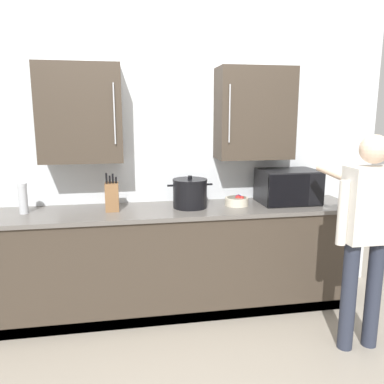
# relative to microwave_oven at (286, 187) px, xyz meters

# --- Properties ---
(ground_plane) EXTENTS (9.22, 9.22, 0.00)m
(ground_plane) POSITION_rel_microwave_oven_xyz_m (-1.03, -0.73, -1.08)
(ground_plane) COLOR #9E9384
(back_wall_tiled) EXTENTS (4.12, 0.44, 2.84)m
(back_wall_tiled) POSITION_rel_microwave_oven_xyz_m (-1.03, 0.27, 0.41)
(back_wall_tiled) COLOR silver
(back_wall_tiled) RESTS_ON ground_plane
(counter_unit) EXTENTS (3.23, 0.63, 0.92)m
(counter_unit) POSITION_rel_microwave_oven_xyz_m (-1.03, -0.04, -0.62)
(counter_unit) COLOR #3D3328
(counter_unit) RESTS_ON ground_plane
(microwave_oven) EXTENTS (0.51, 0.39, 0.31)m
(microwave_oven) POSITION_rel_microwave_oven_xyz_m (0.00, 0.00, 0.00)
(microwave_oven) COLOR black
(microwave_oven) RESTS_ON counter_unit
(fruit_bowl) EXTENTS (0.21, 0.21, 0.09)m
(fruit_bowl) POSITION_rel_microwave_oven_xyz_m (-0.46, -0.01, -0.11)
(fruit_bowl) COLOR beige
(fruit_bowl) RESTS_ON counter_unit
(knife_block) EXTENTS (0.11, 0.15, 0.32)m
(knife_block) POSITION_rel_microwave_oven_xyz_m (-1.55, -0.01, -0.03)
(knife_block) COLOR brown
(knife_block) RESTS_ON counter_unit
(thermos_flask) EXTENTS (0.08, 0.08, 0.25)m
(thermos_flask) POSITION_rel_microwave_oven_xyz_m (-2.26, 0.01, -0.03)
(thermos_flask) COLOR #B7BABF
(thermos_flask) RESTS_ON counter_unit
(stock_pot) EXTENTS (0.39, 0.30, 0.28)m
(stock_pot) POSITION_rel_microwave_oven_xyz_m (-0.89, -0.01, -0.03)
(stock_pot) COLOR black
(stock_pot) RESTS_ON counter_unit
(person_figure) EXTENTS (0.44, 0.62, 1.59)m
(person_figure) POSITION_rel_microwave_oven_xyz_m (0.24, -0.86, -0.13)
(person_figure) COLOR #282D3D
(person_figure) RESTS_ON ground_plane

